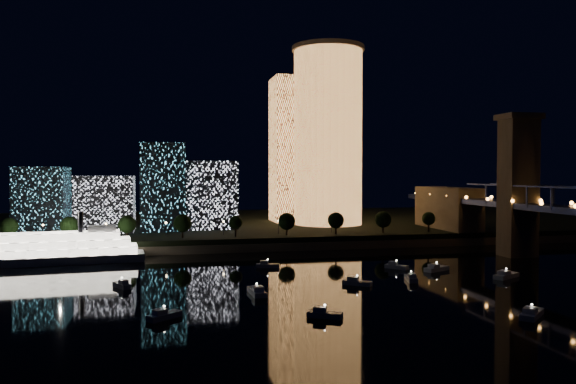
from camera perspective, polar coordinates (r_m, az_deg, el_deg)
ground at (r=140.26m, az=11.79°, el=-10.20°), size 520.00×520.00×0.00m
far_bank at (r=291.75m, az=-1.22°, el=-3.32°), size 420.00×160.00×5.00m
seawall at (r=216.34m, az=2.81°, el=-5.45°), size 420.00×6.00×3.00m
tower_cylindrical at (r=266.54m, az=4.08°, el=5.73°), size 34.00×34.00×83.51m
tower_rectangular at (r=282.21m, az=0.69°, el=4.29°), size 22.51×22.51×71.61m
midrise_blocks at (r=245.84m, az=-14.75°, el=-0.30°), size 88.89×27.34×36.91m
riverboat at (r=198.23m, az=-22.93°, el=-5.44°), size 57.98×16.81×17.22m
motorboats at (r=147.09m, az=8.97°, el=-9.28°), size 116.15×76.20×2.78m
esplanade_trees at (r=215.21m, az=-5.87°, el=-3.09°), size 165.85×6.76×8.88m
street_lamps at (r=221.06m, az=-6.56°, el=-3.34°), size 132.70×0.70×5.65m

